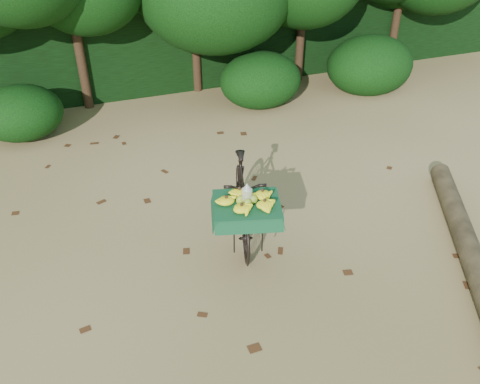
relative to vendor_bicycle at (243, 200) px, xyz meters
name	(u,v)px	position (x,y,z in m)	size (l,w,h in m)	color
ground	(275,248)	(0.30, -0.42, -0.56)	(80.00, 80.00, 0.00)	tan
vendor_bicycle	(243,200)	(0.00, 0.00, 0.00)	(1.10, 1.93, 1.09)	black
fallen_log	(470,253)	(2.48, -1.48, -0.41)	(0.28, 0.28, 3.90)	brown
hedge_backdrop	(163,39)	(0.30, 5.88, 0.34)	(26.00, 1.80, 1.80)	black
bush_clumps	(213,89)	(0.80, 3.88, -0.11)	(8.80, 1.70, 0.90)	black
leaf_litter	(257,219)	(0.30, 0.23, -0.55)	(7.00, 7.30, 0.01)	#442512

